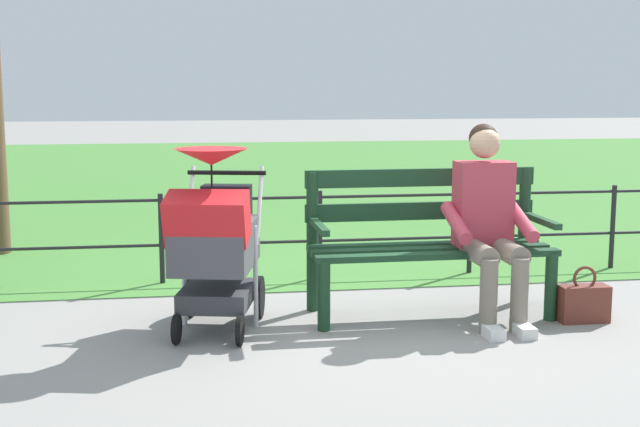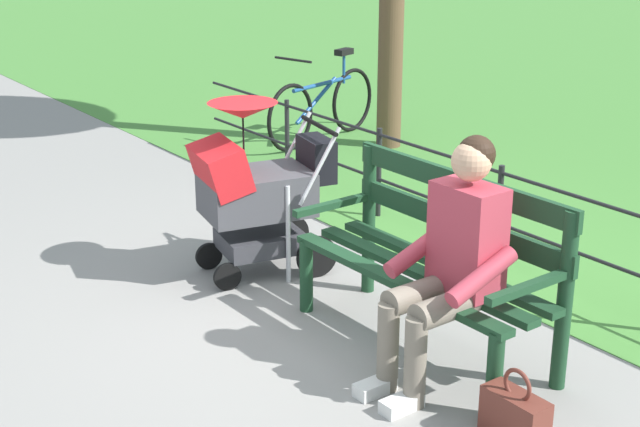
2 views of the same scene
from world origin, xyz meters
name	(u,v)px [view 1 (image 1 of 2)]	position (x,y,z in m)	size (l,w,h in m)	color
ground_plane	(347,320)	(0.00, 0.00, 0.00)	(60.00, 60.00, 0.00)	gray
grass_lawn	(253,176)	(0.00, -8.80, 0.00)	(40.00, 16.00, 0.01)	#478438
park_bench	(427,236)	(-0.56, -0.12, 0.53)	(1.61, 0.62, 0.96)	#193D23
person_on_bench	(488,217)	(-0.90, 0.11, 0.68)	(0.53, 0.74, 1.28)	slate
stroller	(215,238)	(0.85, 0.13, 0.59)	(0.67, 0.96, 1.15)	black
handbag	(584,302)	(-1.51, 0.26, 0.13)	(0.32, 0.14, 0.37)	brown
park_fence	(354,225)	(-0.27, -1.23, 0.42)	(7.41, 0.04, 0.70)	black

